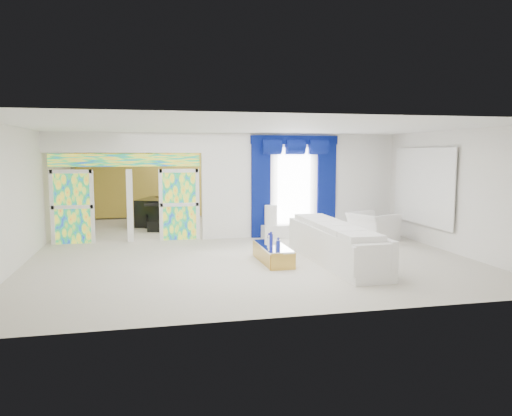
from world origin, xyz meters
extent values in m
plane|color=#B7AF9E|center=(0.00, 0.00, 0.00)|extent=(12.00, 12.00, 0.00)
cube|color=white|center=(2.15, 1.00, 1.50)|extent=(5.70, 0.18, 3.00)
cube|color=white|center=(-2.85, 1.00, 2.73)|extent=(4.30, 0.18, 0.55)
cube|color=#994C3F|center=(-4.28, 1.00, 1.00)|extent=(0.95, 0.04, 2.00)
cube|color=#994C3F|center=(-1.42, 1.00, 1.00)|extent=(0.95, 0.04, 2.00)
cube|color=#994C3F|center=(-2.85, 1.00, 2.25)|extent=(4.00, 0.05, 0.35)
cube|color=white|center=(1.90, 0.90, 1.45)|extent=(1.00, 0.02, 2.30)
cube|color=#04064A|center=(0.90, 0.87, 1.40)|extent=(0.55, 0.10, 2.80)
cube|color=#04064A|center=(2.90, 0.87, 1.40)|extent=(0.55, 0.10, 2.80)
cube|color=#04064A|center=(1.90, 0.87, 2.82)|extent=(2.60, 0.12, 0.25)
cube|color=white|center=(4.94, -1.00, 1.55)|extent=(0.04, 2.70, 1.90)
cube|color=#B97B2C|center=(0.00, 5.90, 1.50)|extent=(9.70, 0.12, 2.90)
cube|color=white|center=(1.78, -2.66, 0.38)|extent=(0.95, 4.02, 0.76)
cube|color=#B48D38|center=(0.43, -2.36, 0.18)|extent=(0.58, 1.64, 0.36)
cube|color=silver|center=(1.46, 0.70, 0.18)|extent=(1.14, 0.48, 0.37)
cylinder|color=silver|center=(1.16, 0.70, 0.66)|extent=(0.36, 0.36, 0.58)
imported|color=white|center=(3.87, -0.25, 0.39)|extent=(1.38, 1.47, 0.77)
cube|color=black|center=(-1.82, 4.14, 0.45)|extent=(1.87, 2.13, 0.90)
cube|color=black|center=(-1.82, 2.54, 0.16)|extent=(1.04, 0.68, 0.32)
cube|color=#A37B51|center=(-4.39, 3.59, 0.38)|extent=(0.62, 0.59, 0.76)
sphere|color=gold|center=(-2.30, 3.40, 2.65)|extent=(0.60, 0.60, 0.60)
cylinder|color=white|center=(0.42, -2.08, 0.43)|extent=(0.11, 0.11, 0.13)
cylinder|color=white|center=(0.47, -2.61, 0.43)|extent=(0.10, 0.10, 0.14)
cylinder|color=navy|center=(0.39, -2.35, 0.50)|extent=(0.08, 0.08, 0.28)
cylinder|color=#19148F|center=(0.48, -1.83, 0.44)|extent=(0.08, 0.08, 0.16)
cylinder|color=navy|center=(0.42, -2.86, 0.47)|extent=(0.09, 0.09, 0.22)
camera|label=1|loc=(-2.25, -12.76, 2.42)|focal=34.17mm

